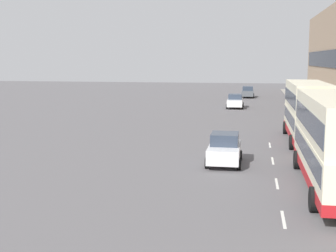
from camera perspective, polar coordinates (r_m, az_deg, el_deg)
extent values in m
cube|color=gray|center=(48.45, 19.45, 0.72)|extent=(5.00, 93.00, 0.14)
cube|color=silver|center=(18.33, 13.89, -10.98)|extent=(0.12, 2.00, 0.01)
cube|color=silver|center=(23.27, 13.13, -6.84)|extent=(0.12, 2.00, 0.01)
cube|color=silver|center=(28.30, 12.64, -4.16)|extent=(0.12, 2.00, 0.01)
cube|color=silver|center=(33.36, 12.31, -2.29)|extent=(0.12, 2.00, 0.01)
cube|color=beige|center=(22.74, 19.56, -3.78)|extent=(2.55, 11.38, 1.85)
cube|color=beige|center=(22.44, 19.79, 0.97)|extent=(2.50, 11.04, 1.95)
cube|color=#B2191E|center=(22.89, 19.47, -5.50)|extent=(2.58, 11.44, 0.45)
cube|color=#2D3847|center=(22.67, 19.60, -2.87)|extent=(2.58, 10.70, 0.81)
cube|color=#2D3847|center=(22.45, 19.77, 0.72)|extent=(2.55, 10.70, 0.94)
cylinder|color=black|center=(26.52, 15.42, -3.99)|extent=(0.30, 1.00, 1.00)
cylinder|color=black|center=(19.38, 17.32, -8.53)|extent=(0.30, 1.00, 1.00)
cube|color=beige|center=(35.14, 16.58, 0.42)|extent=(2.55, 10.32, 1.85)
cube|color=beige|center=(34.95, 16.70, 3.51)|extent=(2.50, 10.01, 1.95)
cube|color=#B2191E|center=(35.24, 16.53, -0.70)|extent=(2.58, 10.38, 0.45)
cube|color=#2D3847|center=(35.10, 16.60, 1.02)|extent=(2.58, 9.70, 0.81)
cube|color=#2D3847|center=(34.96, 16.69, 3.35)|extent=(2.55, 9.70, 0.94)
cube|color=yellow|center=(29.81, 17.82, 3.93)|extent=(1.40, 0.08, 0.36)
cylinder|color=black|center=(38.62, 14.09, -0.20)|extent=(0.30, 1.00, 1.00)
cylinder|color=black|center=(38.88, 17.84, -0.29)|extent=(0.30, 1.00, 1.00)
cylinder|color=black|center=(32.01, 14.84, -1.91)|extent=(0.30, 1.00, 1.00)
cylinder|color=black|center=(32.32, 19.36, -2.01)|extent=(0.30, 1.00, 1.00)
cube|color=#4C5156|center=(74.29, 9.69, 3.99)|extent=(1.79, 4.48, 0.80)
cube|color=#2D3847|center=(74.47, 9.70, 4.56)|extent=(1.58, 2.15, 0.66)
cylinder|color=black|center=(72.93, 10.37, 3.58)|extent=(0.20, 0.60, 0.60)
cylinder|color=black|center=(72.95, 8.96, 3.61)|extent=(0.20, 0.60, 0.60)
cylinder|color=black|center=(75.70, 10.37, 3.74)|extent=(0.20, 0.60, 0.60)
cylinder|color=black|center=(75.72, 9.02, 3.77)|extent=(0.20, 0.60, 0.60)
cube|color=silver|center=(57.90, 8.18, 2.86)|extent=(1.81, 4.27, 0.79)
cube|color=#2D3847|center=(58.05, 8.20, 3.59)|extent=(1.60, 2.05, 0.64)
cylinder|color=black|center=(56.59, 9.04, 2.32)|extent=(0.20, 0.60, 0.60)
cylinder|color=black|center=(56.66, 7.20, 2.37)|extent=(0.20, 0.60, 0.60)
cylinder|color=black|center=(59.23, 9.10, 2.58)|extent=(0.20, 0.60, 0.60)
cylinder|color=black|center=(59.29, 7.35, 2.62)|extent=(0.20, 0.60, 0.60)
cube|color=silver|center=(26.80, 6.89, -3.18)|extent=(1.74, 3.92, 0.81)
cube|color=#2D3847|center=(26.85, 6.94, -1.56)|extent=(1.53, 1.88, 0.66)
cylinder|color=black|center=(25.66, 8.65, -4.65)|extent=(0.20, 0.60, 0.60)
cylinder|color=black|center=(25.76, 4.76, -4.53)|extent=(0.20, 0.60, 0.60)
cylinder|color=black|center=(28.03, 8.80, -3.56)|extent=(0.20, 0.60, 0.60)
cylinder|color=black|center=(28.13, 5.25, -3.46)|extent=(0.20, 0.60, 0.60)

